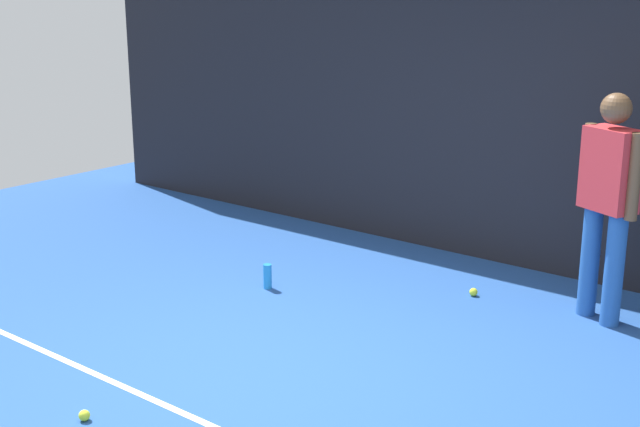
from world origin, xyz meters
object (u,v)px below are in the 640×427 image
Objects in this scene: tennis_player at (608,194)px; water_bottle at (268,276)px; tennis_ball_far_left at (84,415)px; tennis_ball_by_fence at (473,292)px.

water_bottle is (-2.38, -1.05, -0.86)m from tennis_player.
water_bottle is at bearing -132.12° from tennis_player.
tennis_player is 2.74m from water_bottle.
tennis_player is 3.88m from tennis_ball_far_left.
tennis_ball_by_fence is at bearing 76.26° from tennis_ball_far_left.
tennis_ball_far_left is (-1.74, -3.34, -0.93)m from tennis_player.
tennis_player is 1.35m from tennis_ball_by_fence.
tennis_player reaches higher than tennis_ball_by_fence.
water_bottle is at bearing 105.52° from tennis_ball_far_left.
tennis_ball_by_fence is 1.00× the size of tennis_ball_far_left.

